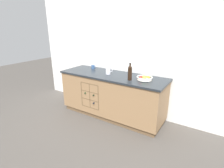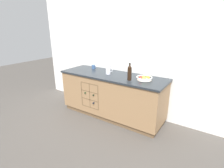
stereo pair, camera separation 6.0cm
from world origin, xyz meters
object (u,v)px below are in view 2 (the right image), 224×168
Objects in this scene: white_pitcher at (108,70)px; ceramic_mug at (94,67)px; standing_wine_bottle at (130,73)px; fruit_bowl at (144,78)px.

white_pitcher reaches higher than ceramic_mug.
standing_wine_bottle is at bearing -16.01° from ceramic_mug.
standing_wine_bottle is (0.55, -0.13, 0.04)m from white_pitcher.
ceramic_mug is at bearing 172.48° from fruit_bowl.
standing_wine_bottle is at bearing -13.07° from white_pitcher.
fruit_bowl is 0.28m from standing_wine_bottle.
ceramic_mug is (-1.31, 0.17, 0.00)m from fruit_bowl.
standing_wine_bottle is at bearing -149.09° from fruit_bowl.
standing_wine_bottle reaches higher than fruit_bowl.
fruit_bowl is 1.56× the size of white_pitcher.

